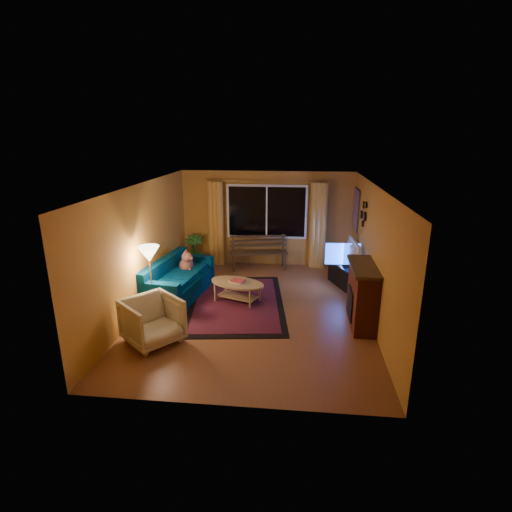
# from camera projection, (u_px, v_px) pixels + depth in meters

# --- Properties ---
(floor) EXTENTS (4.50, 6.00, 0.02)m
(floor) POSITION_uv_depth(u_px,v_px,m) (254.00, 310.00, 8.10)
(floor) COLOR brown
(floor) RESTS_ON ground
(ceiling) EXTENTS (4.50, 6.00, 0.02)m
(ceiling) POSITION_uv_depth(u_px,v_px,m) (254.00, 185.00, 7.35)
(ceiling) COLOR white
(ceiling) RESTS_ON ground
(wall_back) EXTENTS (4.50, 0.02, 2.50)m
(wall_back) POSITION_uv_depth(u_px,v_px,m) (267.00, 219.00, 10.58)
(wall_back) COLOR #BE8433
(wall_back) RESTS_ON ground
(wall_left) EXTENTS (0.02, 6.00, 2.50)m
(wall_left) POSITION_uv_depth(u_px,v_px,m) (142.00, 247.00, 7.95)
(wall_left) COLOR #BE8433
(wall_left) RESTS_ON ground
(wall_right) EXTENTS (0.02, 6.00, 2.50)m
(wall_right) POSITION_uv_depth(u_px,v_px,m) (374.00, 254.00, 7.50)
(wall_right) COLOR #BE8433
(wall_right) RESTS_ON ground
(window) EXTENTS (2.00, 0.02, 1.30)m
(window) POSITION_uv_depth(u_px,v_px,m) (267.00, 212.00, 10.46)
(window) COLOR black
(window) RESTS_ON wall_back
(curtain_rod) EXTENTS (3.20, 0.03, 0.03)m
(curtain_rod) POSITION_uv_depth(u_px,v_px,m) (267.00, 181.00, 10.18)
(curtain_rod) COLOR #BF8C3F
(curtain_rod) RESTS_ON wall_back
(curtain_left) EXTENTS (0.36, 0.36, 2.24)m
(curtain_left) POSITION_uv_depth(u_px,v_px,m) (216.00, 224.00, 10.63)
(curtain_left) COLOR gold
(curtain_left) RESTS_ON ground
(curtain_right) EXTENTS (0.36, 0.36, 2.24)m
(curtain_right) POSITION_uv_depth(u_px,v_px,m) (318.00, 226.00, 10.36)
(curtain_right) COLOR gold
(curtain_right) RESTS_ON ground
(bench) EXTENTS (1.53, 0.72, 0.44)m
(bench) POSITION_uv_depth(u_px,v_px,m) (259.00, 261.00, 10.48)
(bench) COLOR #372717
(bench) RESTS_ON ground
(potted_plant) EXTENTS (0.57, 0.57, 0.88)m
(potted_plant) POSITION_uv_depth(u_px,v_px,m) (194.00, 251.00, 10.55)
(potted_plant) COLOR #235B1E
(potted_plant) RESTS_ON ground
(sofa) EXTENTS (1.15, 2.15, 0.83)m
(sofa) POSITION_uv_depth(u_px,v_px,m) (179.00, 279.00, 8.63)
(sofa) COLOR #00243E
(sofa) RESTS_ON ground
(dog) EXTENTS (0.36, 0.45, 0.43)m
(dog) POSITION_uv_depth(u_px,v_px,m) (186.00, 263.00, 9.00)
(dog) COLOR brown
(dog) RESTS_ON sofa
(armchair) EXTENTS (1.15, 1.16, 0.87)m
(armchair) POSITION_uv_depth(u_px,v_px,m) (152.00, 319.00, 6.73)
(armchair) COLOR beige
(armchair) RESTS_ON ground
(floor_lamp) EXTENTS (0.26, 0.26, 1.40)m
(floor_lamp) POSITION_uv_depth(u_px,v_px,m) (151.00, 282.00, 7.66)
(floor_lamp) COLOR #BF8C3F
(floor_lamp) RESTS_ON ground
(rug) EXTENTS (2.32, 3.30, 0.02)m
(rug) POSITION_uv_depth(u_px,v_px,m) (236.00, 303.00, 8.41)
(rug) COLOR maroon
(rug) RESTS_ON ground
(coffee_table) EXTENTS (1.56, 1.56, 0.44)m
(coffee_table) POSITION_uv_depth(u_px,v_px,m) (237.00, 292.00, 8.43)
(coffee_table) COLOR tan
(coffee_table) RESTS_ON ground
(tv_console) EXTENTS (0.81, 1.23, 0.49)m
(tv_console) POSITION_uv_depth(u_px,v_px,m) (347.00, 277.00, 9.21)
(tv_console) COLOR black
(tv_console) RESTS_ON ground
(television) EXTENTS (0.22, 1.09, 0.63)m
(television) POSITION_uv_depth(u_px,v_px,m) (349.00, 254.00, 9.05)
(television) COLOR black
(television) RESTS_ON tv_console
(fireplace) EXTENTS (0.40, 1.20, 1.10)m
(fireplace) POSITION_uv_depth(u_px,v_px,m) (363.00, 297.00, 7.34)
(fireplace) COLOR maroon
(fireplace) RESTS_ON ground
(mirror_cluster) EXTENTS (0.06, 0.60, 0.56)m
(mirror_cluster) POSITION_uv_depth(u_px,v_px,m) (363.00, 212.00, 8.57)
(mirror_cluster) COLOR black
(mirror_cluster) RESTS_ON wall_right
(painting) EXTENTS (0.04, 0.76, 0.96)m
(painting) POSITION_uv_depth(u_px,v_px,m) (356.00, 209.00, 9.71)
(painting) COLOR orange
(painting) RESTS_ON wall_right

